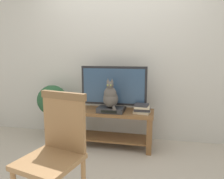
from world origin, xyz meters
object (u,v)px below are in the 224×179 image
object	(u,v)px
tv_stand	(113,122)
cat	(111,97)
tv	(114,87)
media_box	(111,110)
wooden_chair	(56,146)
book_stack	(142,109)
potted_plant	(53,104)

from	to	relation	value
tv_stand	cat	xyz separation A→B (m)	(-0.01, -0.10, 0.39)
tv	tv_stand	bearing A→B (deg)	-90.02
media_box	cat	xyz separation A→B (m)	(0.00, -0.01, 0.19)
cat	wooden_chair	xyz separation A→B (m)	(-0.16, -1.29, -0.16)
tv_stand	media_box	distance (m)	0.22
tv_stand	book_stack	distance (m)	0.48
cat	tv	bearing A→B (deg)	86.29
book_stack	cat	bearing A→B (deg)	-173.61
media_box	book_stack	xyz separation A→B (m)	(0.43, 0.04, 0.03)
tv_stand	wooden_chair	distance (m)	1.42
cat	potted_plant	size ratio (longest dim) A/B	0.48
tv_stand	cat	distance (m)	0.40
media_box	wooden_chair	size ratio (longest dim) A/B	0.36
tv	wooden_chair	size ratio (longest dim) A/B	0.93
tv_stand	wooden_chair	world-z (taller)	wooden_chair
media_box	cat	world-z (taller)	cat
tv	book_stack	xyz separation A→B (m)	(0.42, -0.11, -0.27)
media_box	potted_plant	world-z (taller)	potted_plant
tv	potted_plant	bearing A→B (deg)	-179.34
tv	cat	xyz separation A→B (m)	(-0.01, -0.16, -0.11)
cat	wooden_chair	distance (m)	1.31
tv_stand	wooden_chair	size ratio (longest dim) A/B	1.14
media_box	potted_plant	size ratio (longest dim) A/B	0.42
tv_stand	cat	world-z (taller)	cat
tv_stand	book_stack	world-z (taller)	book_stack
media_box	book_stack	distance (m)	0.43
tv	media_box	size ratio (longest dim) A/B	2.62
tv_stand	media_box	bearing A→B (deg)	-97.80
cat	potted_plant	xyz separation A→B (m)	(-0.96, 0.15, -0.18)
tv	wooden_chair	distance (m)	1.49
tv	cat	distance (m)	0.20
cat	book_stack	bearing A→B (deg)	6.39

